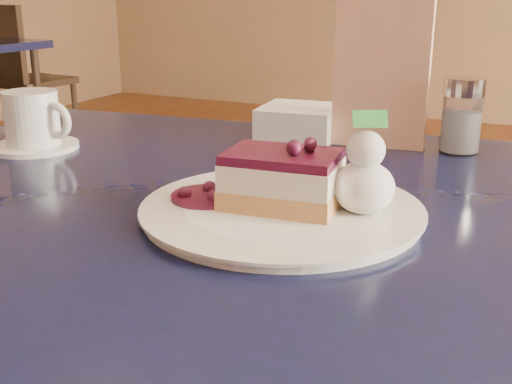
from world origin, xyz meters
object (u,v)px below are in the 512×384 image
at_px(dessert_plate, 282,211).
at_px(main_table, 293,264).
at_px(cheesecake_slice, 282,180).
at_px(coffee_set, 34,123).

bearing_deg(dessert_plate, main_table, 95.90).
bearing_deg(cheesecake_slice, dessert_plate, 174.10).
distance_m(main_table, cheesecake_slice, 0.14).
relative_size(cheesecake_slice, coffee_set, 0.93).
bearing_deg(main_table, coffee_set, 166.37).
xyz_separation_m(cheesecake_slice, coffee_set, (-0.50, 0.12, -0.00)).
relative_size(dessert_plate, cheesecake_slice, 2.31).
xyz_separation_m(dessert_plate, cheesecake_slice, (0.00, 0.00, 0.04)).
height_order(main_table, dessert_plate, dessert_plate).
height_order(main_table, cheesecake_slice, cheesecake_slice).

